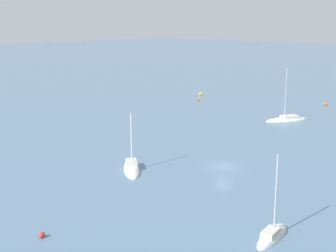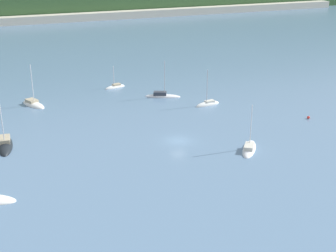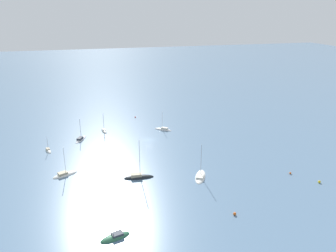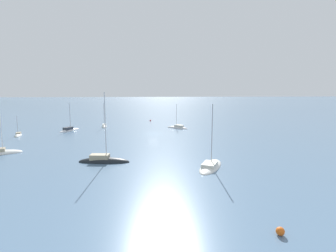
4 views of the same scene
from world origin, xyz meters
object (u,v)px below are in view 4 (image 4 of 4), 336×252
Objects in this scene: mooring_buoy_2 at (280,231)px; mooring_buoy_3 at (150,120)px; sailboat_3 at (104,127)px; sailboat_7 at (70,130)px; sailboat_5 at (210,167)px; sailboat_1 at (104,161)px; sailboat_4 at (178,128)px; sailboat_2 at (18,136)px; sailboat_6 at (1,153)px.

mooring_buoy_2 is 1.33× the size of mooring_buoy_3.
sailboat_3 is 11.45× the size of mooring_buoy_2.
sailboat_5 is at bearing -112.97° from sailboat_7.
mooring_buoy_2 is at bearing -172.71° from mooring_buoy_3.
sailboat_7 is at bearing 30.38° from mooring_buoy_2.
sailboat_5 reaches higher than sailboat_7.
sailboat_1 is 39.81m from sailboat_4.
sailboat_2 is 24.27m from sailboat_3.
mooring_buoy_3 is (47.15, -28.88, 0.17)m from sailboat_6.
sailboat_5 reaches higher than sailboat_6.
sailboat_5 is 50.21m from sailboat_7.
sailboat_6 is 55.29m from mooring_buoy_3.
sailboat_1 is 37.29m from sailboat_2.
sailboat_2 is at bearing 84.16° from sailboat_6.
mooring_buoy_3 is (77.96, 9.97, -0.09)m from mooring_buoy_2.
sailboat_1 reaches higher than sailboat_6.
mooring_buoy_3 is at bearing 35.80° from sailboat_5.
sailboat_4 is 0.95× the size of sailboat_7.
sailboat_1 is at bearing 28.32° from sailboat_2.
mooring_buoy_3 is (27.79, -34.68, 0.20)m from sailboat_2.
sailboat_1 is at bearing 171.09° from mooring_buoy_3.
sailboat_2 is 7.91× the size of mooring_buoy_2.
mooring_buoy_3 is (13.84, -14.83, 0.19)m from sailboat_3.
sailboat_6 is 49.58m from mooring_buoy_2.
sailboat_6 is 27.30m from sailboat_7.
mooring_buoy_2 is at bearing -148.91° from sailboat_5.
sailboat_4 is at bearing 70.74° from sailboat_3.
mooring_buoy_3 is (20.32, -23.82, 0.13)m from sailboat_7.
mooring_buoy_2 is at bearing 130.51° from sailboat_4.
mooring_buoy_2 is (-57.64, -33.80, 0.23)m from sailboat_7.
sailboat_4 is (9.57, -42.83, 0.03)m from sailboat_2.
sailboat_7 is at bearing 120.24° from sailboat_1.
sailboat_5 is at bearing 19.29° from sailboat_3.
sailboat_2 is 0.55× the size of sailboat_5.
sailboat_5 is (-44.73, -23.53, 0.01)m from sailboat_3.
sailboat_1 reaches higher than sailboat_2.
sailboat_1 is at bearing -129.16° from sailboat_7.
sailboat_2 is at bearing 82.00° from sailboat_5.
sailboat_7 is (38.25, 32.53, 0.05)m from sailboat_5.
sailboat_5 is at bearing 38.44° from sailboat_2.
sailboat_3 is at bearing 21.15° from mooring_buoy_2.
sailboat_3 reaches higher than mooring_buoy_2.
sailboat_1 is 22.91× the size of mooring_buoy_3.
sailboat_1 is 2.18× the size of sailboat_2.
mooring_buoy_2 is (-64.12, -24.80, 0.28)m from sailboat_3.
mooring_buoy_3 is (54.37, -8.53, 0.13)m from sailboat_1.
sailboat_2 is 0.62× the size of sailboat_6.
sailboat_6 reaches higher than mooring_buoy_3.
sailboat_7 is 31.31m from mooring_buoy_3.
mooring_buoy_2 is at bearing 25.45° from sailboat_2.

